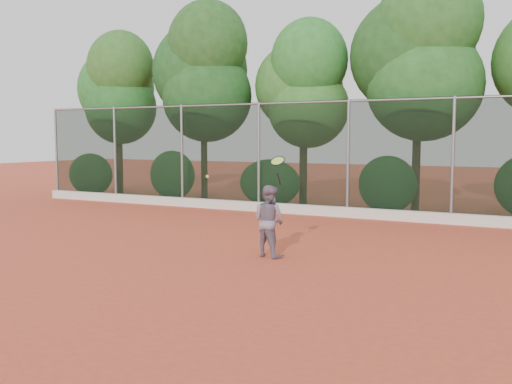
% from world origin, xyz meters
% --- Properties ---
extents(ground, '(80.00, 80.00, 0.00)m').
position_xyz_m(ground, '(0.00, 0.00, 0.00)').
color(ground, '#C1482D').
rests_on(ground, ground).
extents(concrete_curb, '(24.00, 0.20, 0.30)m').
position_xyz_m(concrete_curb, '(0.00, 6.82, 0.15)').
color(concrete_curb, silver).
rests_on(concrete_curb, ground).
extents(tennis_player, '(0.81, 0.70, 1.44)m').
position_xyz_m(tennis_player, '(0.45, 0.69, 0.72)').
color(tennis_player, slate).
rests_on(tennis_player, ground).
extents(chainlink_fence, '(24.09, 0.09, 3.50)m').
position_xyz_m(chainlink_fence, '(-0.00, 7.00, 1.86)').
color(chainlink_fence, black).
rests_on(chainlink_fence, ground).
extents(foliage_backdrop, '(23.70, 3.63, 7.55)m').
position_xyz_m(foliage_backdrop, '(-0.55, 8.98, 4.40)').
color(foliage_backdrop, '#433019').
rests_on(foliage_backdrop, ground).
extents(tennis_racket, '(0.30, 0.29, 0.58)m').
position_xyz_m(tennis_racket, '(0.69, 0.59, 1.88)').
color(tennis_racket, black).
rests_on(tennis_racket, ground).
extents(tennis_ball_in_flight, '(0.06, 0.06, 0.06)m').
position_xyz_m(tennis_ball_in_flight, '(-0.81, 0.41, 1.58)').
color(tennis_ball_in_flight, yellow).
rests_on(tennis_ball_in_flight, ground).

